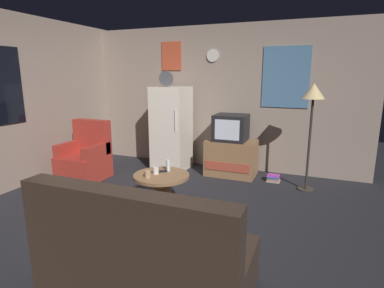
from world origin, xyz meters
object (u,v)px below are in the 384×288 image
at_px(remote_control, 161,171).
at_px(wine_glass, 168,165).
at_px(armchair, 85,158).
at_px(coffee_table, 162,191).
at_px(standing_lamp, 313,100).
at_px(mug_ceramic_white, 156,171).
at_px(mug_ceramic_tan, 148,174).
at_px(couch, 142,253).
at_px(book_stack, 273,178).
at_px(tv_stand, 231,158).
at_px(crt_tv, 231,128).
at_px(fridge, 171,128).

bearing_deg(remote_control, wine_glass, 19.36).
bearing_deg(armchair, wine_glass, -13.93).
distance_m(coffee_table, armchair, 1.85).
distance_m(standing_lamp, wine_glass, 2.26).
distance_m(mug_ceramic_white, mug_ceramic_tan, 0.17).
bearing_deg(coffee_table, wine_glass, 84.92).
height_order(coffee_table, mug_ceramic_white, mug_ceramic_white).
height_order(mug_ceramic_white, couch, couch).
relative_size(standing_lamp, book_stack, 7.52).
bearing_deg(book_stack, coffee_table, -127.60).
relative_size(wine_glass, remote_control, 1.00).
distance_m(standing_lamp, coffee_table, 2.49).
bearing_deg(remote_control, tv_stand, 37.52).
xyz_separation_m(crt_tv, standing_lamp, (1.26, -0.28, 0.53)).
relative_size(tv_stand, couch, 0.49).
bearing_deg(mug_ceramic_tan, coffee_table, 60.32).
distance_m(coffee_table, remote_control, 0.26).
relative_size(remote_control, book_stack, 0.71).
bearing_deg(book_stack, remote_control, -130.26).
distance_m(crt_tv, armchair, 2.50).
bearing_deg(crt_tv, tv_stand, 2.93).
bearing_deg(mug_ceramic_tan, wine_glass, 71.64).
bearing_deg(book_stack, couch, -101.70).
bearing_deg(mug_ceramic_white, crt_tv, 72.14).
relative_size(mug_ceramic_tan, book_stack, 0.43).
height_order(fridge, mug_ceramic_tan, fridge).
bearing_deg(remote_control, coffee_table, -96.32).
bearing_deg(armchair, coffee_table, -19.23).
height_order(crt_tv, mug_ceramic_tan, crt_tv).
distance_m(wine_glass, armchair, 1.82).
xyz_separation_m(standing_lamp, book_stack, (-0.50, 0.20, -1.30)).
height_order(remote_control, book_stack, remote_control).
bearing_deg(remote_control, book_stack, 15.83).
bearing_deg(fridge, wine_glass, -66.03).
xyz_separation_m(coffee_table, remote_control, (-0.05, 0.09, 0.24)).
bearing_deg(wine_glass, mug_ceramic_white, -116.59).
xyz_separation_m(tv_stand, couch, (0.10, -3.14, 0.01)).
distance_m(coffee_table, wine_glass, 0.35).
bearing_deg(fridge, mug_ceramic_white, -71.17).
height_order(armchair, book_stack, armchair).
bearing_deg(coffee_table, standing_lamp, 38.82).
xyz_separation_m(wine_glass, remote_control, (-0.06, -0.08, -0.06)).
bearing_deg(wine_glass, book_stack, 49.54).
height_order(coffee_table, mug_ceramic_tan, mug_ceramic_tan).
bearing_deg(remote_control, standing_lamp, 2.34).
relative_size(standing_lamp, coffee_table, 2.21).
xyz_separation_m(coffee_table, book_stack, (1.22, 1.58, -0.17)).
bearing_deg(coffee_table, crt_tv, 74.41).
xyz_separation_m(tv_stand, armchair, (-2.22, -1.06, 0.03)).
relative_size(remote_control, couch, 0.09).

